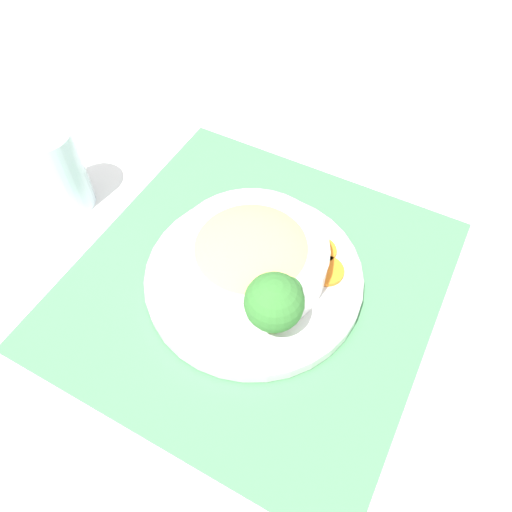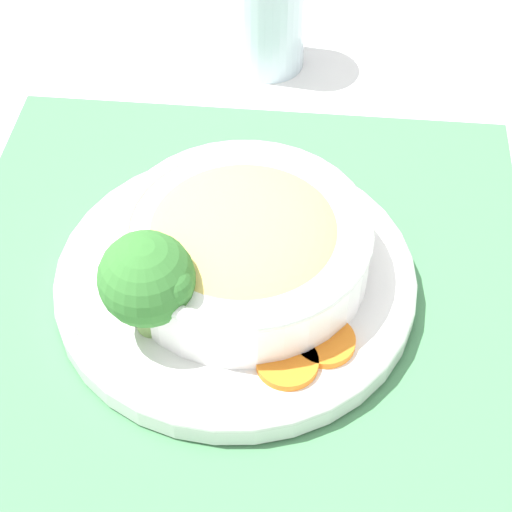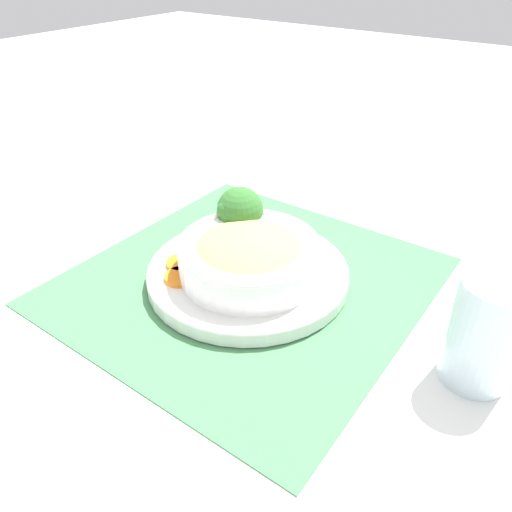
{
  "view_description": "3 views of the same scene",
  "coord_description": "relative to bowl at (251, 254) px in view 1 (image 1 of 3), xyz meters",
  "views": [
    {
      "loc": [
        0.31,
        0.17,
        0.53
      ],
      "look_at": [
        -0.01,
        -0.0,
        0.05
      ],
      "focal_mm": 35.0,
      "sensor_mm": 36.0,
      "label": 1
    },
    {
      "loc": [
        -0.05,
        0.42,
        0.51
      ],
      "look_at": [
        -0.02,
        0.0,
        0.05
      ],
      "focal_mm": 60.0,
      "sensor_mm": 36.0,
      "label": 2
    },
    {
      "loc": [
        -0.44,
        -0.33,
        0.4
      ],
      "look_at": [
        0.01,
        -0.0,
        0.04
      ],
      "focal_mm": 35.0,
      "sensor_mm": 36.0,
      "label": 3
    }
  ],
  "objects": [
    {
      "name": "ground_plane",
      "position": [
        0.01,
        0.01,
        -0.05
      ],
      "size": [
        4.0,
        4.0,
        0.0
      ],
      "primitive_type": "plane",
      "color": "white"
    },
    {
      "name": "placemat",
      "position": [
        0.01,
        0.01,
        -0.05
      ],
      "size": [
        0.45,
        0.44,
        0.0
      ],
      "color": "#4C8C59",
      "rests_on": "ground_plane"
    },
    {
      "name": "plate",
      "position": [
        0.01,
        0.01,
        -0.03
      ],
      "size": [
        0.27,
        0.27,
        0.02
      ],
      "color": "white",
      "rests_on": "placemat"
    },
    {
      "name": "bowl",
      "position": [
        0.0,
        0.0,
        0.0
      ],
      "size": [
        0.19,
        0.19,
        0.06
      ],
      "color": "white",
      "rests_on": "plate"
    },
    {
      "name": "broccoli_floret",
      "position": [
        0.06,
        0.06,
        0.02
      ],
      "size": [
        0.07,
        0.07,
        0.08
      ],
      "color": "#759E51",
      "rests_on": "plate"
    },
    {
      "name": "carrot_slice_near",
      "position": [
        -0.04,
        0.09,
        -0.03
      ],
      "size": [
        0.04,
        0.04,
        0.01
      ],
      "color": "orange",
      "rests_on": "plate"
    },
    {
      "name": "carrot_slice_middle",
      "position": [
        -0.06,
        0.07,
        -0.03
      ],
      "size": [
        0.04,
        0.04,
        0.01
      ],
      "color": "orange",
      "rests_on": "plate"
    },
    {
      "name": "water_glass",
      "position": [
        0.01,
        -0.29,
        0.01
      ],
      "size": [
        0.07,
        0.07,
        0.12
      ],
      "color": "silver",
      "rests_on": "ground_plane"
    }
  ]
}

